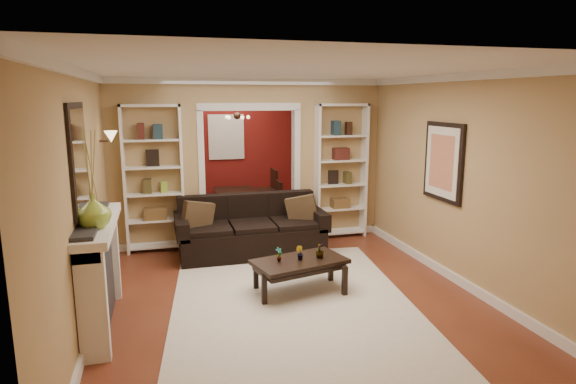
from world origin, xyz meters
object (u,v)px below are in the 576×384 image
object	(u,v)px
bookshelf_right	(340,171)
dining_table	(239,205)
bookshelf_left	(154,179)
fireplace	(103,274)
sofa	(251,226)
coffee_table	(300,276)

from	to	relation	value
bookshelf_right	dining_table	world-z (taller)	bookshelf_right
bookshelf_left	fireplace	size ratio (longest dim) A/B	1.35
sofa	dining_table	world-z (taller)	sofa
bookshelf_right	sofa	bearing A→B (deg)	-160.98
sofa	fireplace	bearing A→B (deg)	-135.11
dining_table	bookshelf_left	bearing A→B (deg)	137.50
dining_table	sofa	bearing A→B (deg)	175.26
coffee_table	bookshelf_right	size ratio (longest dim) A/B	0.49
sofa	fireplace	world-z (taller)	fireplace
bookshelf_right	dining_table	distance (m)	2.47
sofa	fireplace	size ratio (longest dim) A/B	1.35
coffee_table	fireplace	bearing A→B (deg)	174.14
fireplace	coffee_table	bearing A→B (deg)	7.84
bookshelf_left	bookshelf_right	size ratio (longest dim) A/B	1.00
bookshelf_left	coffee_table	bearing A→B (deg)	-52.42
fireplace	dining_table	distance (m)	4.81
fireplace	dining_table	world-z (taller)	fireplace
sofa	bookshelf_right	world-z (taller)	bookshelf_right
sofa	coffee_table	distance (m)	1.68
coffee_table	bookshelf_right	world-z (taller)	bookshelf_right
coffee_table	fireplace	xyz separation A→B (m)	(-2.25, -0.31, 0.37)
coffee_table	dining_table	size ratio (longest dim) A/B	0.76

